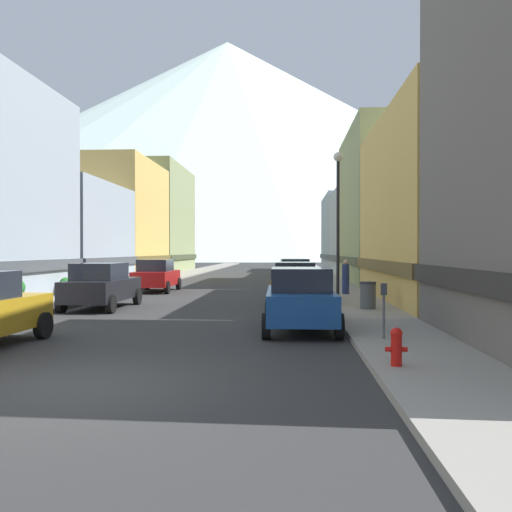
% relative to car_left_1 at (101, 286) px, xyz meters
% --- Properties ---
extents(ground_plane, '(400.00, 400.00, 0.00)m').
position_rel_car_left_1_xyz_m(ground_plane, '(3.80, -12.10, -0.90)').
color(ground_plane, '#303030').
extents(sidewalk_left, '(2.50, 100.00, 0.15)m').
position_rel_car_left_1_xyz_m(sidewalk_left, '(-2.45, 22.90, -0.82)').
color(sidewalk_left, gray).
rests_on(sidewalk_left, ground).
extents(sidewalk_right, '(2.50, 100.00, 0.15)m').
position_rel_car_left_1_xyz_m(sidewalk_right, '(10.05, 22.90, -0.82)').
color(sidewalk_right, gray).
rests_on(sidewalk_right, ground).
extents(storefront_left_2, '(7.18, 9.93, 6.48)m').
position_rel_car_left_1_xyz_m(storefront_left_2, '(-7.14, 12.77, 2.22)').
color(storefront_left_2, '#99A5B2').
rests_on(storefront_left_2, ground).
extents(storefront_left_3, '(9.75, 11.21, 9.51)m').
position_rel_car_left_1_xyz_m(storefront_left_3, '(-8.42, 23.39, 3.69)').
color(storefront_left_3, '#D8B259').
rests_on(storefront_left_3, ground).
extents(storefront_left_4, '(6.84, 13.75, 11.03)m').
position_rel_car_left_1_xyz_m(storefront_left_4, '(-6.97, 36.16, 4.44)').
color(storefront_left_4, '#8C9966').
rests_on(storefront_left_4, ground).
extents(storefront_right_1, '(9.91, 13.90, 8.15)m').
position_rel_car_left_1_xyz_m(storefront_right_1, '(16.11, 3.48, 3.03)').
color(storefront_right_1, '#D8B259').
rests_on(storefront_right_1, ground).
extents(storefront_right_2, '(6.71, 13.10, 10.41)m').
position_rel_car_left_1_xyz_m(storefront_right_2, '(14.51, 17.21, 4.13)').
color(storefront_right_2, '#8C9966').
rests_on(storefront_right_2, ground).
extents(storefront_right_3, '(10.27, 11.30, 7.66)m').
position_rel_car_left_1_xyz_m(storefront_right_3, '(16.29, 29.47, 2.79)').
color(storefront_right_3, '#99A5B2').
rests_on(storefront_right_3, ground).
extents(storefront_right_4, '(7.64, 12.51, 8.40)m').
position_rel_car_left_1_xyz_m(storefront_right_4, '(14.97, 41.62, 3.15)').
color(storefront_right_4, '#99A5B2').
rests_on(storefront_right_4, ground).
extents(car_left_1, '(2.11, 4.42, 1.78)m').
position_rel_car_left_1_xyz_m(car_left_1, '(0.00, 0.00, 0.00)').
color(car_left_1, black).
rests_on(car_left_1, ground).
extents(car_left_2, '(2.13, 4.43, 1.78)m').
position_rel_car_left_1_xyz_m(car_left_2, '(0.00, 8.86, 0.00)').
color(car_left_2, '#9E1111').
rests_on(car_left_2, ground).
extents(car_right_0, '(2.13, 4.43, 1.78)m').
position_rel_car_left_1_xyz_m(car_right_0, '(7.60, -5.44, 0.00)').
color(car_right_0, '#19478C').
rests_on(car_right_0, ground).
extents(car_right_1, '(2.24, 4.48, 1.78)m').
position_rel_car_left_1_xyz_m(car_right_1, '(7.60, 2.22, 0.00)').
color(car_right_1, '#B28419').
rests_on(car_right_1, ground).
extents(car_right_2, '(2.26, 4.49, 1.78)m').
position_rel_car_left_1_xyz_m(car_right_2, '(7.60, 11.57, 0.00)').
color(car_right_2, silver).
rests_on(car_right_2, ground).
extents(fire_hydrant_near, '(0.40, 0.22, 0.70)m').
position_rel_car_left_1_xyz_m(fire_hydrant_near, '(9.25, -10.82, -0.37)').
color(fire_hydrant_near, red).
rests_on(fire_hydrant_near, sidewalk_right).
extents(parking_meter_near, '(0.14, 0.10, 1.33)m').
position_rel_car_left_1_xyz_m(parking_meter_near, '(9.55, -7.71, 0.11)').
color(parking_meter_near, '#595960').
rests_on(parking_meter_near, sidewalk_right).
extents(trash_bin_right, '(0.59, 0.59, 0.98)m').
position_rel_car_left_1_xyz_m(trash_bin_right, '(10.15, -0.85, -0.26)').
color(trash_bin_right, '#4C5156').
rests_on(trash_bin_right, sidewalk_right).
extents(potted_plant_0, '(0.60, 0.60, 0.85)m').
position_rel_car_left_1_xyz_m(potted_plant_0, '(-3.20, 4.28, -0.32)').
color(potted_plant_0, gray).
rests_on(potted_plant_0, sidewalk_left).
extents(potted_plant_1, '(0.68, 0.68, 1.03)m').
position_rel_car_left_1_xyz_m(potted_plant_1, '(-3.20, -0.44, -0.14)').
color(potted_plant_1, gray).
rests_on(potted_plant_1, sidewalk_left).
extents(pedestrian_1, '(0.36, 0.36, 1.67)m').
position_rel_car_left_1_xyz_m(pedestrian_1, '(10.05, 6.02, 0.02)').
color(pedestrian_1, navy).
rests_on(pedestrian_1, sidewalk_right).
extents(streetlamp_right, '(0.36, 0.36, 5.86)m').
position_rel_car_left_1_xyz_m(streetlamp_right, '(9.15, 0.09, 3.09)').
color(streetlamp_right, black).
rests_on(streetlamp_right, sidewalk_right).
extents(mountain_backdrop, '(332.97, 332.97, 104.34)m').
position_rel_car_left_1_xyz_m(mountain_backdrop, '(-22.85, 247.90, 51.27)').
color(mountain_backdrop, silver).
rests_on(mountain_backdrop, ground).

